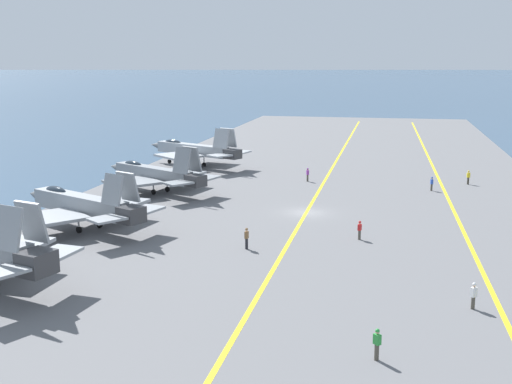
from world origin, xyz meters
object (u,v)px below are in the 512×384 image
Objects in this scene: parked_jet_third at (156,174)px; crew_green_vest at (377,343)px; crew_white_vest at (474,295)px; crew_blue_vest at (432,183)px; crew_brown_vest at (247,237)px; crew_purple_vest at (308,174)px; parked_jet_second at (83,205)px; parked_jet_fourth at (195,150)px; crew_red_vest at (360,229)px; crew_yellow_vest at (468,177)px.

crew_green_vest is (-38.25, -26.51, -1.23)m from parked_jet_third.
crew_white_vest reaches higher than crew_blue_vest.
crew_brown_vest reaches higher than crew_purple_vest.
crew_white_vest is at bearing -111.27° from parked_jet_second.
parked_jet_fourth is at bearing 25.90° from crew_green_vest.
crew_green_vest is (-56.64, -27.50, -1.55)m from parked_jet_fourth.
crew_brown_vest is 1.08× the size of crew_red_vest.
parked_jet_second is 17.17m from parked_jet_third.
parked_jet_third reaches higher than crew_white_vest.
crew_red_vest is at bearing 5.23° from crew_green_vest.
parked_jet_fourth reaches higher than crew_purple_vest.
crew_blue_vest is (-2.83, -15.20, -0.04)m from crew_purple_vest.
crew_green_vest is at bearing -154.10° from parked_jet_fourth.
crew_blue_vest reaches higher than crew_red_vest.
crew_white_vest is (-29.93, -32.20, -1.23)m from parked_jet_third.
parked_jet_third reaches higher than parked_jet_second.
parked_jet_second is 25.10m from crew_red_vest.
crew_white_vest is at bearing -179.20° from crew_blue_vest.
crew_yellow_vest is at bearing -5.58° from crew_white_vest.
crew_brown_vest is 38.99m from crew_yellow_vest.
crew_white_vest is 19.33m from crew_brown_vest.
parked_jet_fourth is 42.34m from crew_red_vest.
crew_green_vest is (-21.09, -27.09, -1.34)m from parked_jet_second.
crew_yellow_vest is at bearing -51.06° from parked_jet_second.
crew_yellow_vest is at bearing -70.75° from parked_jet_third.
crew_yellow_vest is (2.19, -19.88, 0.01)m from crew_purple_vest.
crew_green_vest is 49.78m from crew_purple_vest.
crew_white_vest is 16.45m from crew_red_vest.
crew_green_vest reaches higher than crew_blue_vest.
crew_purple_vest is (40.44, 15.72, 0.01)m from crew_white_vest.
crew_yellow_vest is at bearing -32.37° from crew_brown_vest.
crew_purple_vest is 15.46m from crew_blue_vest.
crew_purple_vest is at bearing 79.44° from crew_blue_vest.
crew_white_vest and crew_green_vest have the same top height.
crew_purple_vest is at bearing -1.85° from crew_brown_vest.
crew_brown_vest is at bearing 147.63° from crew_yellow_vest.
crew_green_vest is (-8.32, 5.70, 0.00)m from crew_white_vest.
crew_red_vest is (4.79, -8.93, -0.07)m from crew_brown_vest.
crew_red_vest is (22.81, 2.09, -0.04)m from crew_green_vest.
crew_red_vest is at bearing 162.57° from crew_blue_vest.
crew_purple_vest is (30.75, -1.00, -0.03)m from crew_brown_vest.
crew_brown_vest is (9.70, 16.72, 0.04)m from crew_white_vest.
parked_jet_fourth is 10.09× the size of crew_blue_vest.
crew_green_vest is 0.98× the size of crew_yellow_vest.
crew_white_vest is 1.00× the size of crew_green_vest.
parked_jet_fourth is (18.39, 0.99, 0.32)m from parked_jet_third.
crew_white_vest is at bearing -145.51° from parked_jet_fourth.
crew_brown_vest is at bearing -156.89° from parked_jet_fourth.
crew_red_vest is (-15.44, -24.42, -1.27)m from parked_jet_third.
crew_yellow_vest is (28.14, -11.95, 0.06)m from crew_red_vest.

